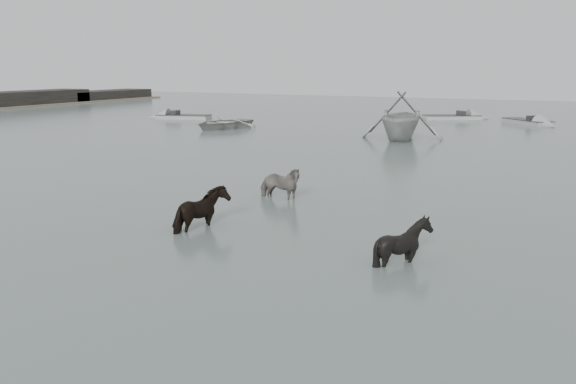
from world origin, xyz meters
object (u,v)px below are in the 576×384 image
object	(u,v)px
pony_pinto	(280,179)
pony_black	(404,232)
rowboat_lead	(223,121)
pony_dark	(202,203)

from	to	relation	value
pony_pinto	pony_black	bearing A→B (deg)	-129.42
pony_pinto	rowboat_lead	distance (m)	23.25
pony_dark	pony_black	world-z (taller)	pony_dark
pony_pinto	rowboat_lead	size ratio (longest dim) A/B	0.34
pony_pinto	rowboat_lead	bearing A→B (deg)	36.85
pony_black	pony_dark	bearing A→B (deg)	76.94
pony_pinto	pony_black	world-z (taller)	pony_black
pony_dark	rowboat_lead	xyz separation A→B (m)	(-13.82, 22.66, -0.24)
pony_pinto	rowboat_lead	xyz separation A→B (m)	(-14.12, 18.47, -0.19)
pony_black	rowboat_lead	bearing A→B (deg)	29.98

